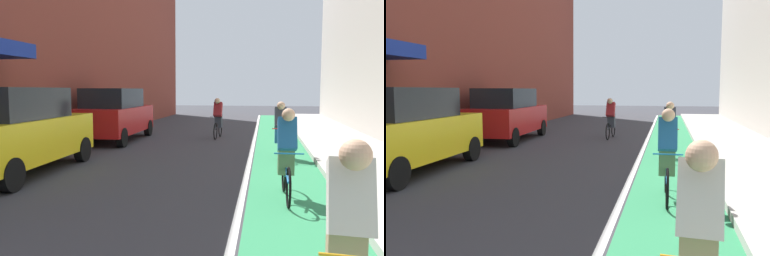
# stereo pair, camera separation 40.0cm
# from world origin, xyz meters

# --- Properties ---
(ground_plane) EXTENTS (71.92, 71.92, 0.00)m
(ground_plane) POSITION_xyz_m (0.00, 12.34, 0.00)
(ground_plane) COLOR #38383D
(bike_lane_paint) EXTENTS (1.60, 32.69, 0.00)m
(bike_lane_paint) POSITION_xyz_m (3.18, 14.34, 0.00)
(bike_lane_paint) COLOR #2D8451
(bike_lane_paint) RESTS_ON ground
(lane_divider_stripe) EXTENTS (0.12, 32.69, 0.00)m
(lane_divider_stripe) POSITION_xyz_m (2.28, 14.34, 0.00)
(lane_divider_stripe) COLOR white
(lane_divider_stripe) RESTS_ON ground
(sidewalk_right) EXTENTS (2.70, 32.69, 0.14)m
(sidewalk_right) POSITION_xyz_m (5.32, 14.34, 0.07)
(sidewalk_right) COLOR #A8A59E
(sidewalk_right) RESTS_ON ground
(building_facade_left) EXTENTS (4.15, 32.69, 10.25)m
(building_facade_left) POSITION_xyz_m (-5.77, 14.33, 5.12)
(building_facade_left) COLOR brown
(building_facade_left) RESTS_ON ground
(parked_suv_yellow_cab) EXTENTS (2.04, 4.36, 1.98)m
(parked_suv_yellow_cab) POSITION_xyz_m (-2.92, 8.62, 1.02)
(parked_suv_yellow_cab) COLOR yellow
(parked_suv_yellow_cab) RESTS_ON ground
(parked_suv_red) EXTENTS (2.01, 4.56, 1.98)m
(parked_suv_red) POSITION_xyz_m (-2.92, 14.57, 1.02)
(parked_suv_red) COLOR red
(parked_suv_red) RESTS_ON ground
(cyclist_lead) EXTENTS (0.48, 1.67, 1.59)m
(cyclist_lead) POSITION_xyz_m (3.29, 3.68, 0.80)
(cyclist_lead) COLOR black
(cyclist_lead) RESTS_ON ground
(cyclist_mid) EXTENTS (0.48, 1.73, 1.62)m
(cyclist_mid) POSITION_xyz_m (3.05, 7.60, 0.81)
(cyclist_mid) COLOR black
(cyclist_mid) RESTS_ON ground
(cyclist_trailing) EXTENTS (0.48, 1.70, 1.60)m
(cyclist_trailing) POSITION_xyz_m (3.10, 11.89, 0.85)
(cyclist_trailing) COLOR black
(cyclist_trailing) RESTS_ON ground
(cyclist_far) EXTENTS (0.48, 1.70, 1.61)m
(cyclist_far) POSITION_xyz_m (0.84, 16.03, 0.81)
(cyclist_far) COLOR black
(cyclist_far) RESTS_ON ground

